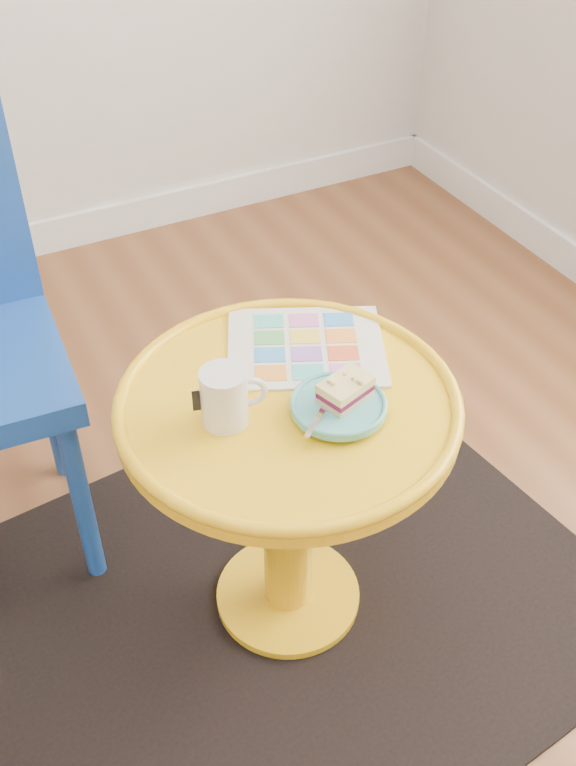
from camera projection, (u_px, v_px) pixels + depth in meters
name	position (u px, v px, depth m)	size (l,w,h in m)	color
rug	(288.00, 598.00, 1.85)	(1.30, 1.10, 0.01)	black
side_table	(288.00, 466.00, 1.59)	(0.60, 0.60, 0.57)	yellow
newspaper	(306.00, 347.00, 1.59)	(0.29, 0.25, 0.01)	silver
mug	(225.00, 396.00, 1.41)	(0.11, 0.08, 0.10)	silver
plate	(339.00, 406.00, 1.45)	(0.16, 0.16, 0.02)	#51ACAC
cake_slice	(345.00, 390.00, 1.44)	(0.10, 0.08, 0.04)	#D3BC8C
fork	(324.00, 408.00, 1.43)	(0.12, 0.10, 0.00)	silver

